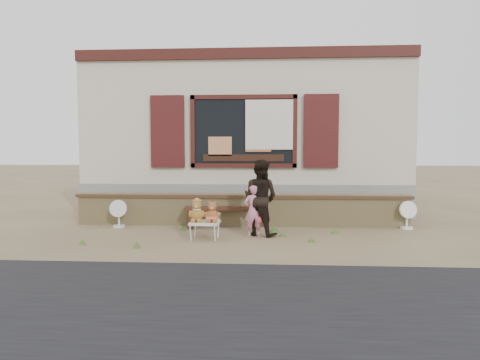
# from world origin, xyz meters

# --- Properties ---
(ground) EXTENTS (80.00, 80.00, 0.00)m
(ground) POSITION_xyz_m (0.00, 0.00, 0.00)
(ground) COLOR brown
(ground) RESTS_ON ground
(shopfront) EXTENTS (8.04, 5.13, 4.00)m
(shopfront) POSITION_xyz_m (0.00, 4.49, 2.00)
(shopfront) COLOR #BDAF99
(shopfront) RESTS_ON ground
(brick_wall) EXTENTS (7.10, 0.36, 0.67)m
(brick_wall) POSITION_xyz_m (0.00, 1.00, 0.34)
(brick_wall) COLOR tan
(brick_wall) RESTS_ON ground
(bench) EXTENTS (1.73, 0.76, 0.43)m
(bench) POSITION_xyz_m (-0.31, 0.80, 0.32)
(bench) COLOR #341C12
(bench) RESTS_ON ground
(folding_chair) EXTENTS (0.53, 0.48, 0.31)m
(folding_chair) POSITION_xyz_m (-0.58, -0.40, 0.28)
(folding_chair) COLOR silver
(folding_chair) RESTS_ON ground
(teddy_bear_left) EXTENTS (0.31, 0.27, 0.41)m
(teddy_bear_left) POSITION_xyz_m (-0.72, -0.39, 0.52)
(teddy_bear_left) COLOR brown
(teddy_bear_left) RESTS_ON folding_chair
(teddy_bear_right) EXTENTS (0.29, 0.25, 0.38)m
(teddy_bear_right) POSITION_xyz_m (-0.44, -0.40, 0.50)
(teddy_bear_right) COLOR brown
(teddy_bear_right) RESTS_ON folding_chair
(child) EXTENTS (0.40, 0.32, 0.97)m
(child) POSITION_xyz_m (0.29, -0.13, 0.48)
(child) COLOR pink
(child) RESTS_ON ground
(adult) EXTENTS (0.86, 0.80, 1.43)m
(adult) POSITION_xyz_m (0.42, 0.00, 0.71)
(adult) COLOR black
(adult) RESTS_ON ground
(fan_left) EXTENTS (0.36, 0.24, 0.58)m
(fan_left) POSITION_xyz_m (-2.53, 0.62, 0.29)
(fan_left) COLOR silver
(fan_left) RESTS_ON ground
(fan_right) EXTENTS (0.37, 0.24, 0.58)m
(fan_right) POSITION_xyz_m (3.40, 0.80, 0.29)
(fan_right) COLOR white
(fan_right) RESTS_ON ground
(grass_tufts) EXTENTS (4.55, 1.61, 0.13)m
(grass_tufts) POSITION_xyz_m (0.00, -0.12, 0.05)
(grass_tufts) COLOR #466127
(grass_tufts) RESTS_ON ground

